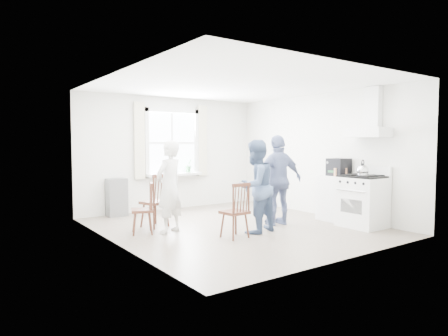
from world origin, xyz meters
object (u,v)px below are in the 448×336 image
Objects in this scene: low_cabinet at (334,198)px; windsor_chair_a at (159,194)px; gas_stove at (362,201)px; stereo_stack at (339,167)px; person_right at (279,180)px; person_mid at (255,186)px; windsor_chair_b at (239,204)px; windsor_chair_c at (148,202)px; person_left at (169,187)px.

low_cabinet is 3.47m from windsor_chair_a.
stereo_stack reaches higher than gas_stove.
person_right is (-1.24, 0.40, -0.22)m from stereo_stack.
person_mid is (-2.03, 0.14, -0.27)m from stereo_stack.
windsor_chair_c is at bearing 130.36° from windsor_chair_b.
stereo_stack is 0.25× the size of person_left.
windsor_chair_b is at bearing 8.71° from person_mid.
person_right reaches higher than gas_stove.
person_right is (-1.13, 1.04, 0.37)m from gas_stove.
gas_stove is 0.70m from low_cabinet.
low_cabinet is 2.02m from person_mid.
gas_stove is 1.24× the size of low_cabinet.
windsor_chair_c is at bearing -9.30° from person_right.
person_mid is at bearing -33.85° from windsor_chair_c.
gas_stove is at bearing 146.32° from person_right.
low_cabinet is at bearing 140.65° from person_left.
stereo_stack is at bearing 139.88° from person_left.
person_mid is at bearing 20.30° from windsor_chair_b.
stereo_stack reaches higher than windsor_chair_b.
windsor_chair_c is 0.55× the size of person_mid.
person_left is at bearing 123.60° from windsor_chair_b.
windsor_chair_a is 1.09× the size of windsor_chair_b.
person_right reaches higher than windsor_chair_b.
windsor_chair_a is at bearing -116.04° from person_left.
windsor_chair_b is 1.40m from person_right.
windsor_chair_c is 1.87m from person_mid.
stereo_stack is 2.05m from person_mid.
gas_stove reaches higher than windsor_chair_c.
stereo_stack is at bearing -54.80° from low_cabinet.
stereo_stack is 0.46× the size of windsor_chair_c.
stereo_stack is (0.11, 0.64, 0.59)m from gas_stove.
windsor_chair_c is (-3.52, 1.11, 0.09)m from low_cabinet.
gas_stove is 1.12× the size of windsor_chair_a.
stereo_stack is at bearing 171.10° from person_right.
person_left reaches higher than low_cabinet.
person_right is at bearing -18.26° from windsor_chair_c.
windsor_chair_b is 1.04× the size of windsor_chair_c.
gas_stove is 2.49m from windsor_chair_b.
person_mid reaches higher than low_cabinet.
windsor_chair_b is at bearing 100.76° from person_left.
low_cabinet is at bearing 125.20° from stereo_stack.
person_mid reaches higher than windsor_chair_a.
person_mid is at bearing 177.77° from low_cabinet.
gas_stove is at bearing -27.62° from windsor_chair_c.
low_cabinet is 0.56× the size of person_mid.
person_mid is (-1.99, 0.08, 0.35)m from low_cabinet.
person_right reaches higher than low_cabinet.
windsor_chair_b is at bearing 28.12° from person_right.
gas_stove is 0.66× the size of person_right.
windsor_chair_b reaches higher than windsor_chair_c.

